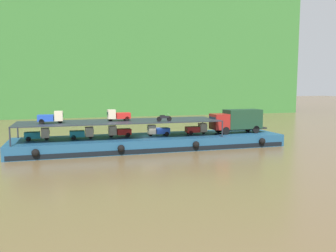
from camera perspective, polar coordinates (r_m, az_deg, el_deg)
The scene contains 13 objects.
ground_plane at distance 43.13m, azimuth -2.72°, elevation -3.66°, with size 400.00×400.00×0.00m, color brown.
hillside_far_bank at distance 104.47m, azimuth -11.28°, elevation 15.01°, with size 110.66×34.07×41.32m.
cargo_barge at distance 42.98m, azimuth -2.71°, elevation -2.68°, with size 33.20×7.84×1.50m.
covered_lorry at distance 46.56m, azimuth 11.37°, elevation 0.94°, with size 7.91×2.49×3.10m.
cargo_rack at distance 41.91m, azimuth -7.79°, elevation 0.74°, with size 24.00×6.40×2.00m.
mini_truck_lower_stern at distance 42.12m, azimuth -20.77°, elevation -1.31°, with size 2.79×1.28×1.38m.
mini_truck_lower_aft at distance 41.70m, azimuth -14.02°, elevation -1.15°, with size 2.75×1.22×1.38m.
mini_truck_lower_mid at distance 42.54m, azimuth -8.05°, elevation -0.87°, with size 2.75×1.21×1.38m.
mini_truck_lower_fore at distance 43.02m, azimuth -1.64°, elevation -0.73°, with size 2.77×1.25×1.38m.
mini_truck_lower_bow at distance 44.75m, azimuth 4.73°, elevation -0.47°, with size 2.77×1.25×1.38m.
mini_truck_upper_stern at distance 40.91m, azimuth -18.78°, elevation 1.37°, with size 2.79×1.28×1.38m.
mini_truck_upper_mid at distance 42.04m, azimuth -8.21°, elevation 1.78°, with size 2.78×1.27×1.38m.
motorcycle_upper_port at distance 41.04m, azimuth -0.66°, elevation 1.37°, with size 1.90×0.55×0.87m.
Camera 1 is at (-10.24, -41.20, 7.61)m, focal length 36.88 mm.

